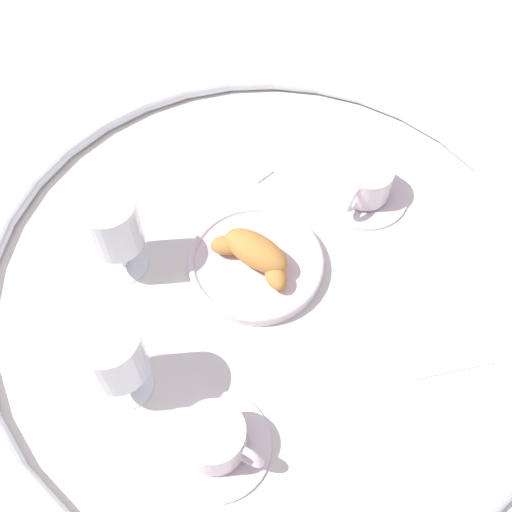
{
  "coord_description": "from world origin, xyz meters",
  "views": [
    {
      "loc": [
        -0.09,
        0.44,
        0.75
      ],
      "look_at": [
        0.02,
        -0.02,
        0.03
      ],
      "focal_mm": 43.28,
      "sensor_mm": 36.0,
      "label": 1
    }
  ],
  "objects_px": {
    "croissant_large": "(255,253)",
    "coffee_cup_far": "(215,440)",
    "pastry_plate": "(256,263)",
    "sugar_packet": "(255,168)",
    "juice_glass_left": "(114,355)",
    "juice_glass_right": "(112,225)",
    "coffee_cup_near": "(365,185)",
    "folded_napkin": "(438,333)"
  },
  "relations": [
    {
      "from": "sugar_packet",
      "to": "folded_napkin",
      "type": "bearing_deg",
      "value": 177.33
    },
    {
      "from": "juice_glass_right",
      "to": "sugar_packet",
      "type": "height_order",
      "value": "juice_glass_right"
    },
    {
      "from": "pastry_plate",
      "to": "juice_glass_left",
      "type": "height_order",
      "value": "juice_glass_left"
    },
    {
      "from": "croissant_large",
      "to": "pastry_plate",
      "type": "bearing_deg",
      "value": -112.68
    },
    {
      "from": "coffee_cup_near",
      "to": "coffee_cup_far",
      "type": "relative_size",
      "value": 1.0
    },
    {
      "from": "juice_glass_right",
      "to": "folded_napkin",
      "type": "bearing_deg",
      "value": 179.08
    },
    {
      "from": "croissant_large",
      "to": "coffee_cup_near",
      "type": "height_order",
      "value": "croissant_large"
    },
    {
      "from": "coffee_cup_far",
      "to": "folded_napkin",
      "type": "height_order",
      "value": "coffee_cup_far"
    },
    {
      "from": "pastry_plate",
      "to": "croissant_large",
      "type": "xyz_separation_m",
      "value": [
        0.0,
        0.0,
        0.03
      ]
    },
    {
      "from": "coffee_cup_far",
      "to": "folded_napkin",
      "type": "xyz_separation_m",
      "value": [
        -0.25,
        -0.21,
        -0.02
      ]
    },
    {
      "from": "coffee_cup_near",
      "to": "juice_glass_right",
      "type": "distance_m",
      "value": 0.38
    },
    {
      "from": "coffee_cup_far",
      "to": "folded_napkin",
      "type": "distance_m",
      "value": 0.33
    },
    {
      "from": "pastry_plate",
      "to": "croissant_large",
      "type": "height_order",
      "value": "croissant_large"
    },
    {
      "from": "folded_napkin",
      "to": "pastry_plate",
      "type": "bearing_deg",
      "value": -9.98
    },
    {
      "from": "juice_glass_left",
      "to": "pastry_plate",
      "type": "bearing_deg",
      "value": -119.36
    },
    {
      "from": "folded_napkin",
      "to": "juice_glass_right",
      "type": "bearing_deg",
      "value": -0.92
    },
    {
      "from": "sugar_packet",
      "to": "folded_napkin",
      "type": "distance_m",
      "value": 0.38
    },
    {
      "from": "sugar_packet",
      "to": "pastry_plate",
      "type": "bearing_deg",
      "value": 137.75
    },
    {
      "from": "coffee_cup_far",
      "to": "sugar_packet",
      "type": "relative_size",
      "value": 2.72
    },
    {
      "from": "pastry_plate",
      "to": "juice_glass_right",
      "type": "bearing_deg",
      "value": 11.91
    },
    {
      "from": "pastry_plate",
      "to": "sugar_packet",
      "type": "xyz_separation_m",
      "value": [
        0.04,
        -0.18,
        -0.01
      ]
    },
    {
      "from": "sugar_packet",
      "to": "juice_glass_left",
      "type": "bearing_deg",
      "value": 113.01
    },
    {
      "from": "sugar_packet",
      "to": "folded_napkin",
      "type": "height_order",
      "value": "sugar_packet"
    },
    {
      "from": "croissant_large",
      "to": "juice_glass_left",
      "type": "height_order",
      "value": "juice_glass_left"
    },
    {
      "from": "pastry_plate",
      "to": "juice_glass_left",
      "type": "xyz_separation_m",
      "value": [
        0.12,
        0.21,
        0.08
      ]
    },
    {
      "from": "croissant_large",
      "to": "coffee_cup_far",
      "type": "distance_m",
      "value": 0.26
    },
    {
      "from": "pastry_plate",
      "to": "juice_glass_left",
      "type": "bearing_deg",
      "value": 60.64
    },
    {
      "from": "folded_napkin",
      "to": "sugar_packet",
      "type": "bearing_deg",
      "value": -36.31
    },
    {
      "from": "coffee_cup_far",
      "to": "juice_glass_right",
      "type": "distance_m",
      "value": 0.3
    },
    {
      "from": "pastry_plate",
      "to": "sugar_packet",
      "type": "height_order",
      "value": "pastry_plate"
    },
    {
      "from": "juice_glass_left",
      "to": "sugar_packet",
      "type": "bearing_deg",
      "value": -100.63
    },
    {
      "from": "croissant_large",
      "to": "juice_glass_right",
      "type": "xyz_separation_m",
      "value": [
        0.18,
        0.04,
        0.05
      ]
    },
    {
      "from": "juice_glass_right",
      "to": "folded_napkin",
      "type": "relative_size",
      "value": 1.27
    },
    {
      "from": "pastry_plate",
      "to": "croissant_large",
      "type": "distance_m",
      "value": 0.03
    },
    {
      "from": "coffee_cup_far",
      "to": "croissant_large",
      "type": "bearing_deg",
      "value": -86.77
    },
    {
      "from": "coffee_cup_near",
      "to": "folded_napkin",
      "type": "relative_size",
      "value": 1.24
    },
    {
      "from": "croissant_large",
      "to": "coffee_cup_near",
      "type": "distance_m",
      "value": 0.21
    },
    {
      "from": "croissant_large",
      "to": "coffee_cup_far",
      "type": "bearing_deg",
      "value": 93.23
    },
    {
      "from": "coffee_cup_near",
      "to": "juice_glass_left",
      "type": "bearing_deg",
      "value": 56.5
    },
    {
      "from": "juice_glass_right",
      "to": "folded_napkin",
      "type": "distance_m",
      "value": 0.45
    },
    {
      "from": "juice_glass_left",
      "to": "folded_napkin",
      "type": "relative_size",
      "value": 1.27
    },
    {
      "from": "croissant_large",
      "to": "sugar_packet",
      "type": "relative_size",
      "value": 2.53
    }
  ]
}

